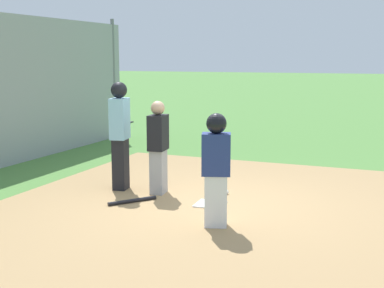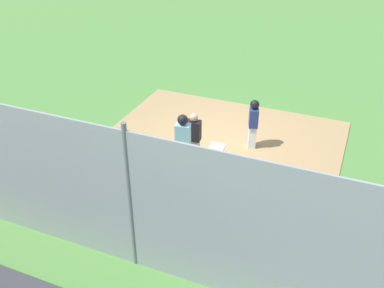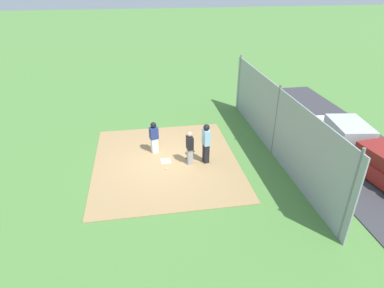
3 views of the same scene
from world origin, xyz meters
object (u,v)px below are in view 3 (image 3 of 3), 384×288
at_px(runner, 154,136).
at_px(umpire, 206,142).
at_px(home_plate, 166,161).
at_px(parked_car_white, 346,135).
at_px(baseball, 166,169).
at_px(catcher, 190,147).
at_px(baseball_bat, 190,155).

bearing_deg(runner, umpire, 41.54).
bearing_deg(home_plate, parked_car_white, -89.89).
bearing_deg(umpire, parked_car_white, 171.70).
height_order(umpire, parked_car_white, umpire).
relative_size(umpire, baseball, 25.07).
height_order(home_plate, parked_car_white, parked_car_white).
bearing_deg(parked_car_white, umpire, 101.01).
distance_m(home_plate, runner, 1.35).
distance_m(home_plate, umpire, 2.06).
height_order(catcher, umpire, umpire).
xyz_separation_m(runner, baseball_bat, (-0.60, -1.61, -0.83)).
bearing_deg(umpire, baseball, -0.23).
xyz_separation_m(catcher, baseball_bat, (0.69, -0.13, -0.77)).
distance_m(catcher, parked_car_white, 7.78).
bearing_deg(parked_car_white, baseball_bat, 95.59).
relative_size(umpire, baseball_bat, 2.27).
height_order(catcher, runner, catcher).
distance_m(runner, parked_car_white, 9.30).
bearing_deg(home_plate, baseball, 177.13).
distance_m(catcher, baseball_bat, 1.04).
height_order(runner, baseball_bat, runner).
distance_m(baseball, parked_car_white, 8.90).
xyz_separation_m(runner, parked_car_white, (-0.93, -9.25, -0.28)).
bearing_deg(baseball_bat, parked_car_white, 124.76).
xyz_separation_m(runner, baseball, (-1.64, -0.40, -0.83)).
xyz_separation_m(umpire, parked_car_white, (0.36, -7.04, -0.41)).
xyz_separation_m(catcher, parked_car_white, (0.36, -7.77, -0.22)).
relative_size(home_plate, baseball, 5.95).
bearing_deg(home_plate, runner, 24.48).
relative_size(baseball_bat, parked_car_white, 0.19).
relative_size(runner, parked_car_white, 0.35).
bearing_deg(baseball_bat, home_plate, -36.26).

